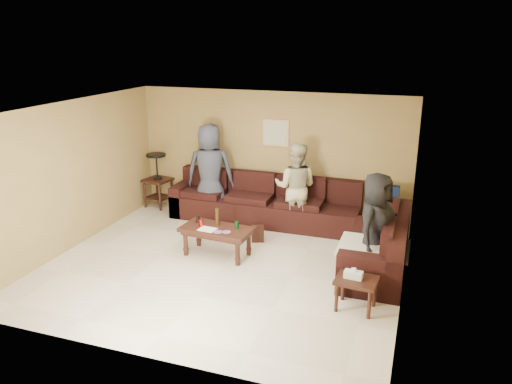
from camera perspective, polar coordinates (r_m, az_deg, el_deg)
room at (r=7.52m, az=-3.91°, el=3.13°), size 5.60×5.50×2.50m
sectional_sofa at (r=9.06m, az=4.75°, el=-3.20°), size 4.65×2.90×0.97m
coffee_table at (r=8.29m, az=-4.51°, el=-4.57°), size 1.22×0.68×0.77m
end_table_left at (r=10.75m, az=-11.19°, el=1.45°), size 0.58×0.58×1.15m
side_table_right at (r=6.86m, az=11.35°, el=-10.11°), size 0.58×0.49×0.59m
waste_bin at (r=8.94m, az=0.20°, el=-4.78°), size 0.28×0.28×0.26m
wall_art at (r=9.76m, az=2.28°, el=6.77°), size 0.52×0.04×0.52m
person_left at (r=9.87m, az=-5.27°, el=2.35°), size 1.05×0.82×1.90m
person_middle at (r=9.25m, az=4.53°, el=0.56°), size 0.84×0.68×1.66m
person_right at (r=7.55m, az=13.46°, el=-3.94°), size 0.75×0.93×1.66m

